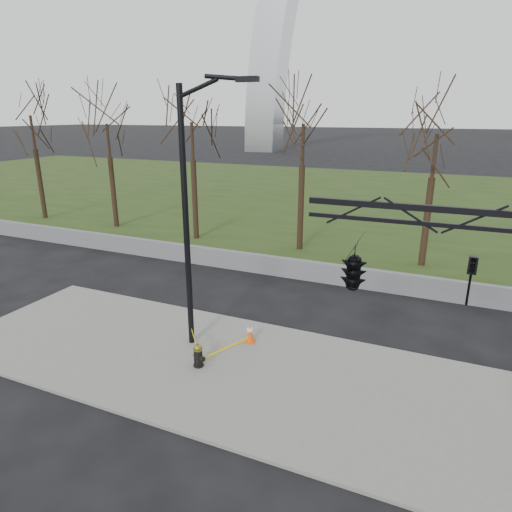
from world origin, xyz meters
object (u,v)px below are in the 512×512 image
at_px(street_light, 192,204).
at_px(traffic_signal_mast, 392,272).
at_px(traffic_cone, 250,333).
at_px(fire_hydrant, 198,356).

relative_size(street_light, traffic_signal_mast, 1.37).
xyz_separation_m(traffic_cone, traffic_signal_mast, (4.49, -2.90, 3.73)).
bearing_deg(fire_hydrant, street_light, 142.34).
relative_size(traffic_cone, street_light, 0.08).
relative_size(fire_hydrant, traffic_signal_mast, 0.13).
bearing_deg(traffic_cone, street_light, -153.98).
bearing_deg(street_light, fire_hydrant, -61.76).
bearing_deg(traffic_signal_mast, traffic_cone, 145.76).
bearing_deg(traffic_cone, traffic_signal_mast, -32.84).
bearing_deg(street_light, traffic_signal_mast, -23.10).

